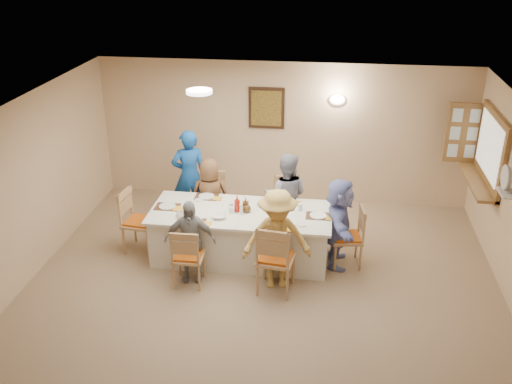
# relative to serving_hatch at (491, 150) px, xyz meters

# --- Properties ---
(ground) EXTENTS (7.00, 7.00, 0.00)m
(ground) POSITION_rel_serving_hatch_xyz_m (-3.21, -2.40, -1.50)
(ground) COLOR #876E51
(room_walls) EXTENTS (7.00, 7.00, 7.00)m
(room_walls) POSITION_rel_serving_hatch_xyz_m (-3.21, -2.40, 0.01)
(room_walls) COLOR #CDAC87
(room_walls) RESTS_ON ground
(wall_picture) EXTENTS (0.62, 0.05, 0.72)m
(wall_picture) POSITION_rel_serving_hatch_xyz_m (-3.51, 1.06, 0.20)
(wall_picture) COLOR black
(wall_picture) RESTS_ON room_walls
(wall_sconce) EXTENTS (0.26, 0.09, 0.18)m
(wall_sconce) POSITION_rel_serving_hatch_xyz_m (-2.31, 1.04, 0.40)
(wall_sconce) COLOR white
(wall_sconce) RESTS_ON room_walls
(ceiling_light) EXTENTS (0.36, 0.36, 0.05)m
(ceiling_light) POSITION_rel_serving_hatch_xyz_m (-4.21, -0.90, 0.97)
(ceiling_light) COLOR white
(ceiling_light) RESTS_ON room_walls
(serving_hatch) EXTENTS (0.06, 1.50, 1.15)m
(serving_hatch) POSITION_rel_serving_hatch_xyz_m (0.00, 0.00, 0.00)
(serving_hatch) COLOR olive
(serving_hatch) RESTS_ON room_walls
(hatch_sill) EXTENTS (0.30, 1.50, 0.05)m
(hatch_sill) POSITION_rel_serving_hatch_xyz_m (-0.12, 0.00, -0.53)
(hatch_sill) COLOR olive
(hatch_sill) RESTS_ON room_walls
(shutter_door) EXTENTS (0.55, 0.04, 1.00)m
(shutter_door) POSITION_rel_serving_hatch_xyz_m (-0.26, 0.76, 0.00)
(shutter_door) COLOR olive
(shutter_door) RESTS_ON room_walls
(fan_shelf) EXTENTS (0.22, 0.36, 0.03)m
(fan_shelf) POSITION_rel_serving_hatch_xyz_m (-0.08, -1.35, -0.10)
(fan_shelf) COLOR white
(fan_shelf) RESTS_ON room_walls
(desk_fan) EXTENTS (0.30, 0.30, 0.28)m
(desk_fan) POSITION_rel_serving_hatch_xyz_m (-0.11, -1.35, 0.05)
(desk_fan) COLOR #A5A5A8
(desk_fan) RESTS_ON fan_shelf
(dining_table) EXTENTS (2.64, 1.12, 0.76)m
(dining_table) POSITION_rel_serving_hatch_xyz_m (-3.62, -1.08, -1.12)
(dining_table) COLOR white
(dining_table) RESTS_ON ground
(chair_back_left) EXTENTS (0.51, 0.51, 0.96)m
(chair_back_left) POSITION_rel_serving_hatch_xyz_m (-4.22, -0.28, -1.02)
(chair_back_left) COLOR tan
(chair_back_left) RESTS_ON ground
(chair_back_right) EXTENTS (0.50, 0.50, 0.95)m
(chair_back_right) POSITION_rel_serving_hatch_xyz_m (-3.02, -0.28, -1.03)
(chair_back_right) COLOR tan
(chair_back_right) RESTS_ON ground
(chair_front_left) EXTENTS (0.44, 0.44, 0.89)m
(chair_front_left) POSITION_rel_serving_hatch_xyz_m (-4.22, -1.88, -1.05)
(chair_front_left) COLOR tan
(chair_front_left) RESTS_ON ground
(chair_front_right) EXTENTS (0.55, 0.55, 1.03)m
(chair_front_right) POSITION_rel_serving_hatch_xyz_m (-3.02, -1.88, -0.98)
(chair_front_right) COLOR tan
(chair_front_right) RESTS_ON ground
(chair_left_end) EXTENTS (0.52, 0.52, 0.98)m
(chair_left_end) POSITION_rel_serving_hatch_xyz_m (-5.17, -1.08, -1.01)
(chair_left_end) COLOR tan
(chair_left_end) RESTS_ON ground
(chair_right_end) EXTENTS (0.50, 0.50, 0.92)m
(chair_right_end) POSITION_rel_serving_hatch_xyz_m (-2.07, -1.08, -1.04)
(chair_right_end) COLOR tan
(chair_right_end) RESTS_ON ground
(diner_back_left) EXTENTS (0.75, 0.60, 1.28)m
(diner_back_left) POSITION_rel_serving_hatch_xyz_m (-4.22, -0.40, -0.86)
(diner_back_left) COLOR brown
(diner_back_left) RESTS_ON ground
(diner_back_right) EXTENTS (0.70, 0.54, 1.43)m
(diner_back_right) POSITION_rel_serving_hatch_xyz_m (-3.02, -0.40, -0.79)
(diner_back_right) COLOR gray
(diner_back_right) RESTS_ON ground
(diner_front_left) EXTENTS (0.78, 0.48, 1.21)m
(diner_front_left) POSITION_rel_serving_hatch_xyz_m (-4.22, -1.76, -0.90)
(diner_front_left) COLOR gray
(diner_front_left) RESTS_ON ground
(diner_front_right) EXTENTS (1.12, 0.87, 1.44)m
(diner_front_right) POSITION_rel_serving_hatch_xyz_m (-3.02, -1.76, -0.78)
(diner_front_right) COLOR tan
(diner_front_right) RESTS_ON ground
(diner_right_end) EXTENTS (1.25, 0.40, 1.35)m
(diner_right_end) POSITION_rel_serving_hatch_xyz_m (-2.20, -1.08, -0.82)
(diner_right_end) COLOR #8491D8
(diner_right_end) RESTS_ON ground
(caregiver) EXTENTS (0.84, 0.78, 1.58)m
(caregiver) POSITION_rel_serving_hatch_xyz_m (-4.67, 0.07, -0.71)
(caregiver) COLOR #1551AA
(caregiver) RESTS_ON ground
(placemat_fl) EXTENTS (0.33, 0.24, 0.01)m
(placemat_fl) POSITION_rel_serving_hatch_xyz_m (-4.22, -1.50, -0.74)
(placemat_fl) COLOR #472B19
(placemat_fl) RESTS_ON dining_table
(plate_fl) EXTENTS (0.25, 0.25, 0.02)m
(plate_fl) POSITION_rel_serving_hatch_xyz_m (-4.22, -1.50, -0.73)
(plate_fl) COLOR white
(plate_fl) RESTS_ON dining_table
(napkin_fl) EXTENTS (0.15, 0.15, 0.01)m
(napkin_fl) POSITION_rel_serving_hatch_xyz_m (-4.04, -1.55, -0.73)
(napkin_fl) COLOR gold
(napkin_fl) RESTS_ON dining_table
(placemat_fr) EXTENTS (0.36, 0.27, 0.01)m
(placemat_fr) POSITION_rel_serving_hatch_xyz_m (-3.02, -1.50, -0.74)
(placemat_fr) COLOR #472B19
(placemat_fr) RESTS_ON dining_table
(plate_fr) EXTENTS (0.25, 0.25, 0.02)m
(plate_fr) POSITION_rel_serving_hatch_xyz_m (-3.02, -1.50, -0.73)
(plate_fr) COLOR white
(plate_fr) RESTS_ON dining_table
(napkin_fr) EXTENTS (0.14, 0.14, 0.01)m
(napkin_fr) POSITION_rel_serving_hatch_xyz_m (-2.84, -1.55, -0.73)
(napkin_fr) COLOR gold
(napkin_fr) RESTS_ON dining_table
(placemat_bl) EXTENTS (0.35, 0.26, 0.01)m
(placemat_bl) POSITION_rel_serving_hatch_xyz_m (-4.22, -0.66, -0.74)
(placemat_bl) COLOR #472B19
(placemat_bl) RESTS_ON dining_table
(plate_bl) EXTENTS (0.24, 0.24, 0.02)m
(plate_bl) POSITION_rel_serving_hatch_xyz_m (-4.22, -0.66, -0.73)
(plate_bl) COLOR white
(plate_bl) RESTS_ON dining_table
(napkin_bl) EXTENTS (0.14, 0.14, 0.01)m
(napkin_bl) POSITION_rel_serving_hatch_xyz_m (-4.04, -0.71, -0.73)
(napkin_bl) COLOR gold
(napkin_bl) RESTS_ON dining_table
(placemat_br) EXTENTS (0.34, 0.25, 0.01)m
(placemat_br) POSITION_rel_serving_hatch_xyz_m (-3.02, -0.66, -0.74)
(placemat_br) COLOR #472B19
(placemat_br) RESTS_ON dining_table
(plate_br) EXTENTS (0.25, 0.25, 0.02)m
(plate_br) POSITION_rel_serving_hatch_xyz_m (-3.02, -0.66, -0.73)
(plate_br) COLOR white
(plate_br) RESTS_ON dining_table
(napkin_br) EXTENTS (0.15, 0.15, 0.01)m
(napkin_br) POSITION_rel_serving_hatch_xyz_m (-2.84, -0.71, -0.73)
(napkin_br) COLOR gold
(napkin_br) RESTS_ON dining_table
(placemat_le) EXTENTS (0.36, 0.27, 0.01)m
(placemat_le) POSITION_rel_serving_hatch_xyz_m (-4.72, -1.08, -0.74)
(placemat_le) COLOR #472B19
(placemat_le) RESTS_ON dining_table
(plate_le) EXTENTS (0.25, 0.25, 0.02)m
(plate_le) POSITION_rel_serving_hatch_xyz_m (-4.72, -1.08, -0.73)
(plate_le) COLOR white
(plate_le) RESTS_ON dining_table
(napkin_le) EXTENTS (0.15, 0.15, 0.01)m
(napkin_le) POSITION_rel_serving_hatch_xyz_m (-4.54, -1.13, -0.73)
(napkin_le) COLOR gold
(napkin_le) RESTS_ON dining_table
(placemat_re) EXTENTS (0.35, 0.26, 0.01)m
(placemat_re) POSITION_rel_serving_hatch_xyz_m (-2.50, -1.08, -0.74)
(placemat_re) COLOR #472B19
(placemat_re) RESTS_ON dining_table
(plate_re) EXTENTS (0.24, 0.24, 0.01)m
(plate_re) POSITION_rel_serving_hatch_xyz_m (-2.50, -1.08, -0.73)
(plate_re) COLOR white
(plate_re) RESTS_ON dining_table
(napkin_re) EXTENTS (0.14, 0.14, 0.01)m
(napkin_re) POSITION_rel_serving_hatch_xyz_m (-2.32, -1.13, -0.73)
(napkin_re) COLOR gold
(napkin_re) RESTS_ON dining_table
(teacup_a) EXTENTS (0.19, 0.19, 0.09)m
(teacup_a) POSITION_rel_serving_hatch_xyz_m (-4.44, -1.40, -0.70)
(teacup_a) COLOR white
(teacup_a) RESTS_ON dining_table
(teacup_b) EXTENTS (0.13, 0.13, 0.08)m
(teacup_b) POSITION_rel_serving_hatch_xyz_m (-3.24, -0.56, -0.70)
(teacup_b) COLOR white
(teacup_b) RESTS_ON dining_table
(bowl_a) EXTENTS (0.30, 0.30, 0.05)m
(bowl_a) POSITION_rel_serving_hatch_xyz_m (-3.89, -1.32, -0.71)
(bowl_a) COLOR white
(bowl_a) RESTS_ON dining_table
(bowl_b) EXTENTS (0.29, 0.29, 0.07)m
(bowl_b) POSITION_rel_serving_hatch_xyz_m (-3.30, -0.86, -0.71)
(bowl_b) COLOR white
(bowl_b) RESTS_ON dining_table
(condiment_ketchup) EXTENTS (0.10, 0.10, 0.25)m
(condiment_ketchup) POSITION_rel_serving_hatch_xyz_m (-3.67, -1.08, -0.62)
(condiment_ketchup) COLOR #B51E0F
(condiment_ketchup) RESTS_ON dining_table
(condiment_brown) EXTENTS (0.09, 0.09, 0.19)m
(condiment_brown) POSITION_rel_serving_hatch_xyz_m (-3.56, -1.02, -0.65)
(condiment_brown) COLOR #4D3214
(condiment_brown) RESTS_ON dining_table
(condiment_malt) EXTENTS (0.21, 0.21, 0.16)m
(condiment_malt) POSITION_rel_serving_hatch_xyz_m (-3.53, -1.08, -0.66)
(condiment_malt) COLOR #4D3214
(condiment_malt) RESTS_ON dining_table
(drinking_glass) EXTENTS (0.06, 0.06, 0.09)m
(drinking_glass) POSITION_rel_serving_hatch_xyz_m (-3.77, -1.03, -0.68)
(drinking_glass) COLOR silver
(drinking_glass) RESTS_ON dining_table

